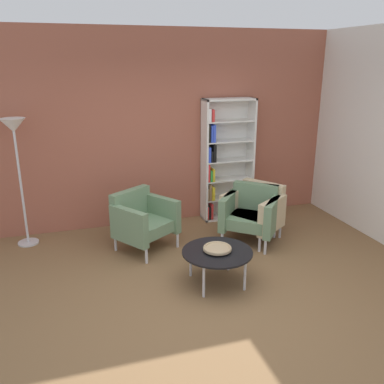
# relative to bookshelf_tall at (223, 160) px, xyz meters

# --- Properties ---
(ground_plane) EXTENTS (8.32, 8.32, 0.00)m
(ground_plane) POSITION_rel_bookshelf_tall_xyz_m (-1.03, -2.25, -0.95)
(ground_plane) COLOR brown
(brick_back_panel) EXTENTS (6.40, 0.12, 2.90)m
(brick_back_panel) POSITION_rel_bookshelf_tall_xyz_m (-1.03, 0.21, 0.50)
(brick_back_panel) COLOR #9E5642
(brick_back_panel) RESTS_ON ground_plane
(bookshelf_tall) EXTENTS (0.80, 0.30, 1.90)m
(bookshelf_tall) POSITION_rel_bookshelf_tall_xyz_m (0.00, 0.00, 0.00)
(bookshelf_tall) COLOR silver
(bookshelf_tall) RESTS_ON ground_plane
(coffee_table_low) EXTENTS (0.80, 0.80, 0.40)m
(coffee_table_low) POSITION_rel_bookshelf_tall_xyz_m (-0.81, -1.93, -0.58)
(coffee_table_low) COLOR black
(coffee_table_low) RESTS_ON ground_plane
(decorative_bowl) EXTENTS (0.32, 0.32, 0.05)m
(decorative_bowl) POSITION_rel_bookshelf_tall_xyz_m (-0.81, -1.93, -0.51)
(decorative_bowl) COLOR tan
(decorative_bowl) RESTS_ON coffee_table_low
(armchair_corner_red) EXTENTS (0.94, 0.93, 0.78)m
(armchair_corner_red) POSITION_rel_bookshelf_tall_xyz_m (-1.44, -0.76, -0.53)
(armchair_corner_red) COLOR slate
(armchair_corner_red) RESTS_ON ground_plane
(armchair_near_window) EXTENTS (0.95, 0.94, 0.78)m
(armchair_near_window) POSITION_rel_bookshelf_tall_xyz_m (0.05, -0.98, -0.53)
(armchair_near_window) COLOR slate
(armchair_near_window) RESTS_ON ground_plane
(armchair_by_bookshelf) EXTENTS (0.93, 0.94, 0.78)m
(armchair_by_bookshelf) POSITION_rel_bookshelf_tall_xyz_m (0.15, -0.90, -0.53)
(armchair_by_bookshelf) COLOR #C6B289
(armchair_by_bookshelf) RESTS_ON ground_plane
(floor_lamp_torchiere) EXTENTS (0.32, 0.32, 1.74)m
(floor_lamp_torchiere) POSITION_rel_bookshelf_tall_xyz_m (-2.95, -0.16, 0.50)
(floor_lamp_torchiere) COLOR silver
(floor_lamp_torchiere) RESTS_ON ground_plane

